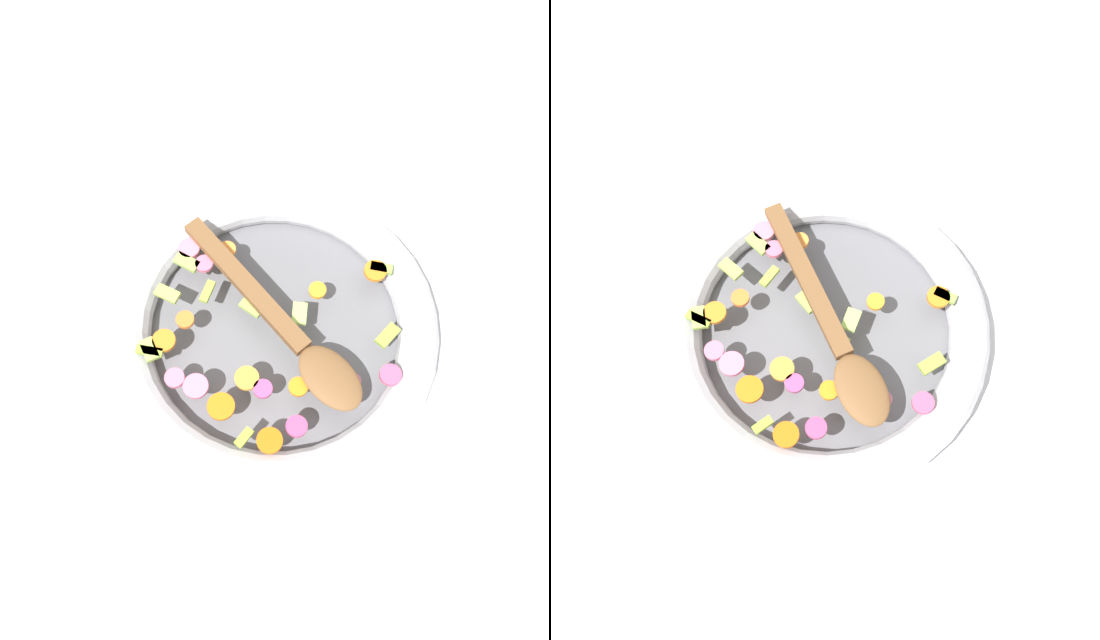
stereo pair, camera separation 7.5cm
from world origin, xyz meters
TOP-DOWN VIEW (x-y plane):
  - ground_plane at (0.00, 0.00)m, footprint 4.00×4.00m
  - skillet at (0.00, 0.00)m, footprint 0.41×0.41m
  - chopped_vegetables at (-0.01, 0.04)m, footprint 0.30×0.33m
  - wooden_spoon at (-0.02, -0.01)m, footprint 0.31×0.10m

SIDE VIEW (x-z plane):
  - ground_plane at x=0.00m, z-range 0.00..0.00m
  - skillet at x=0.00m, z-range 0.00..0.05m
  - chopped_vegetables at x=-0.01m, z-range 0.05..0.06m
  - wooden_spoon at x=-0.02m, z-range 0.06..0.07m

